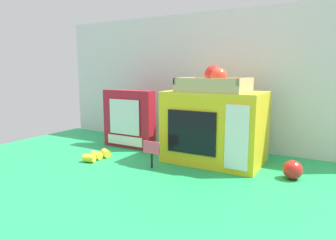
# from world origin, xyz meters

# --- Properties ---
(ground_plane) EXTENTS (1.70, 1.70, 0.00)m
(ground_plane) POSITION_xyz_m (0.00, 0.00, 0.00)
(ground_plane) COLOR #219E54
(ground_plane) RESTS_ON ground
(display_back_panel) EXTENTS (1.61, 0.03, 0.62)m
(display_back_panel) POSITION_xyz_m (0.00, 0.22, 0.31)
(display_back_panel) COLOR silver
(display_back_panel) RESTS_ON ground
(toy_microwave) EXTENTS (0.37, 0.25, 0.28)m
(toy_microwave) POSITION_xyz_m (0.14, -0.01, 0.14)
(toy_microwave) COLOR yellow
(toy_microwave) RESTS_ON ground
(food_groups_crate) EXTENTS (0.25, 0.19, 0.10)m
(food_groups_crate) POSITION_xyz_m (0.14, -0.02, 0.31)
(food_groups_crate) COLOR tan
(food_groups_crate) RESTS_ON toy_microwave
(cookie_set_box) EXTENTS (0.26, 0.06, 0.27)m
(cookie_set_box) POSITION_xyz_m (-0.28, -0.01, 0.13)
(cookie_set_box) COLOR #B2192D
(cookie_set_box) RESTS_ON ground
(price_sign) EXTENTS (0.07, 0.01, 0.10)m
(price_sign) POSITION_xyz_m (-0.02, -0.21, 0.07)
(price_sign) COLOR black
(price_sign) RESTS_ON ground
(loose_toy_banana) EXTENTS (0.06, 0.13, 0.03)m
(loose_toy_banana) POSITION_xyz_m (-0.27, -0.23, 0.02)
(loose_toy_banana) COLOR yellow
(loose_toy_banana) RESTS_ON ground
(loose_toy_apple) EXTENTS (0.06, 0.06, 0.06)m
(loose_toy_apple) POSITION_xyz_m (0.44, -0.08, 0.03)
(loose_toy_apple) COLOR red
(loose_toy_apple) RESTS_ON ground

